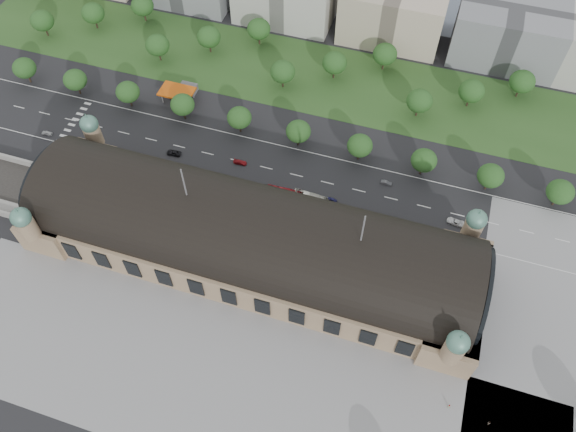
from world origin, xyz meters
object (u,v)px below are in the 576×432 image
(parked_car_0, at_px, (126,169))
(parked_car_3, at_px, (173,171))
(traffic_car_3, at_px, (240,162))
(pedestrian_2, at_px, (489,423))
(traffic_car_4, at_px, (331,199))
(traffic_car_5, at_px, (386,183))
(parked_car_2, at_px, (162,169))
(traffic_car_0, at_px, (47,133))
(traffic_car_6, at_px, (455,222))
(bus_east, at_px, (310,198))
(petrol_station, at_px, (183,90))
(bus_mid, at_px, (299,198))
(parked_car_1, at_px, (90,153))
(parked_car_4, at_px, (197,180))
(bus_west, at_px, (284,193))
(parked_car_5, at_px, (146,174))
(pedestrian_0, at_px, (449,406))
(parked_car_6, at_px, (175,181))
(traffic_car_2, at_px, (174,153))

(parked_car_0, relative_size, parked_car_3, 0.87)
(traffic_car_3, relative_size, pedestrian_2, 2.68)
(pedestrian_2, bearing_deg, traffic_car_4, 9.40)
(traffic_car_5, relative_size, parked_car_2, 0.73)
(traffic_car_0, relative_size, traffic_car_5, 1.07)
(traffic_car_6, height_order, bus_east, bus_east)
(petrol_station, relative_size, traffic_car_3, 2.77)
(petrol_station, bearing_deg, bus_mid, -31.57)
(parked_car_1, bearing_deg, traffic_car_6, 66.85)
(parked_car_4, relative_size, bus_west, 0.36)
(petrol_station, relative_size, parked_car_0, 3.44)
(traffic_car_0, bearing_deg, bus_west, 85.00)
(traffic_car_5, bearing_deg, parked_car_0, 105.29)
(parked_car_5, bearing_deg, parked_car_1, -136.98)
(traffic_car_4, distance_m, parked_car_5, 69.88)
(parked_car_4, xyz_separation_m, pedestrian_0, (101.07, -54.62, 0.03))
(traffic_car_5, height_order, bus_mid, bus_mid)
(parked_car_0, xyz_separation_m, parked_car_6, (20.00, 0.00, 0.15))
(petrol_station, bearing_deg, parked_car_2, -77.42)
(pedestrian_0, bearing_deg, traffic_car_0, 141.34)
(petrol_station, xyz_separation_m, traffic_car_4, (73.43, -34.84, -2.28))
(traffic_car_2, distance_m, bus_mid, 53.04)
(traffic_car_6, height_order, parked_car_3, traffic_car_6)
(traffic_car_0, height_order, parked_car_0, traffic_car_0)
(traffic_car_3, xyz_separation_m, bus_mid, (26.55, -10.04, 0.82))
(traffic_car_0, bearing_deg, parked_car_5, 77.01)
(traffic_car_0, relative_size, traffic_car_4, 1.10)
(parked_car_0, bearing_deg, bus_east, 68.16)
(traffic_car_2, relative_size, pedestrian_0, 3.40)
(parked_car_1, bearing_deg, bus_mid, 64.71)
(parked_car_6, relative_size, bus_mid, 0.51)
(traffic_car_3, bearing_deg, parked_car_2, 111.36)
(parked_car_1, xyz_separation_m, parked_car_5, (25.19, -3.19, 0.04))
(parked_car_1, height_order, bus_west, bus_west)
(pedestrian_0, bearing_deg, parked_car_5, 137.47)
(parked_car_1, bearing_deg, parked_car_3, 64.13)
(parked_car_1, xyz_separation_m, bus_mid, (83.32, 2.81, 0.90))
(traffic_car_6, relative_size, pedestrian_0, 3.58)
(petrol_station, relative_size, parked_car_6, 2.49)
(traffic_car_4, distance_m, bus_east, 7.76)
(traffic_car_2, distance_m, traffic_car_6, 107.80)
(parked_car_4, xyz_separation_m, parked_car_5, (-19.42, -2.73, -0.10))
(traffic_car_2, distance_m, bus_east, 56.81)
(traffic_car_2, xyz_separation_m, parked_car_6, (6.31, -12.74, 0.03))
(parked_car_5, bearing_deg, petrol_station, 145.64)
(traffic_car_5, xyz_separation_m, pedestrian_2, (45.19, -76.37, 0.27))
(parked_car_0, xyz_separation_m, parked_car_5, (8.18, 0.00, 0.02))
(parked_car_5, bearing_deg, traffic_car_6, 56.81)
(traffic_car_6, xyz_separation_m, bus_east, (-51.31, -6.18, 0.98))
(traffic_car_5, xyz_separation_m, traffic_car_6, (26.72, -10.11, 0.15))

